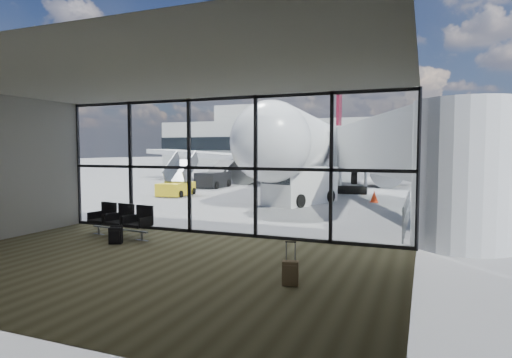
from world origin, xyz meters
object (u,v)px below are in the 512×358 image
Objects in this scene: seating_row at (122,219)px; belt_loader at (214,178)px; service_van at (299,185)px; airliner at (320,146)px; mobile_stairs at (177,187)px; suitcase at (290,273)px; backpack at (116,235)px.

belt_loader is at bearing 116.66° from seating_row.
belt_loader is (-8.74, 7.26, -0.29)m from service_van.
mobile_stairs is (-5.74, -14.04, -2.61)m from airliner.
seating_row is 2.63× the size of suitcase.
belt_loader is (-5.81, 17.72, 0.09)m from seating_row.
seating_row is 12.76m from mobile_stairs.
airliner is (-0.05, 26.62, 2.87)m from backpack.
service_van is at bearing -86.22° from airliner.
airliner reaches higher than mobile_stairs.
backpack is at bearing -82.73° from service_van.
airliner reaches higher than suitcase.
mobile_stairs is (-5.79, 12.58, 0.26)m from backpack.
backpack is 0.12× the size of belt_loader.
seating_row is 18.65m from belt_loader.
airliner is at bearing 49.67° from belt_loader.
mobile_stairs reaches higher than service_van.
seating_row is 7.08m from suitcase.
backpack is 26.78m from airliner.
service_van reaches higher than seating_row.
suitcase is 0.21× the size of belt_loader.
seating_row is 0.06× the size of airliner.
airliner is 9.09× the size of belt_loader.
seating_row is 0.54× the size of belt_loader.
seating_row is 10.86m from service_van.
seating_row reaches higher than backpack.
mobile_stairs is (0.54, -6.10, -0.14)m from belt_loader.
airliner reaches higher than seating_row.
belt_loader reaches higher than backpack.
airliner is 8.50× the size of service_van.
backpack is 19.73m from belt_loader.
mobile_stairs is at bearing -168.91° from service_van.
service_van is at bearing 91.14° from suitcase.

